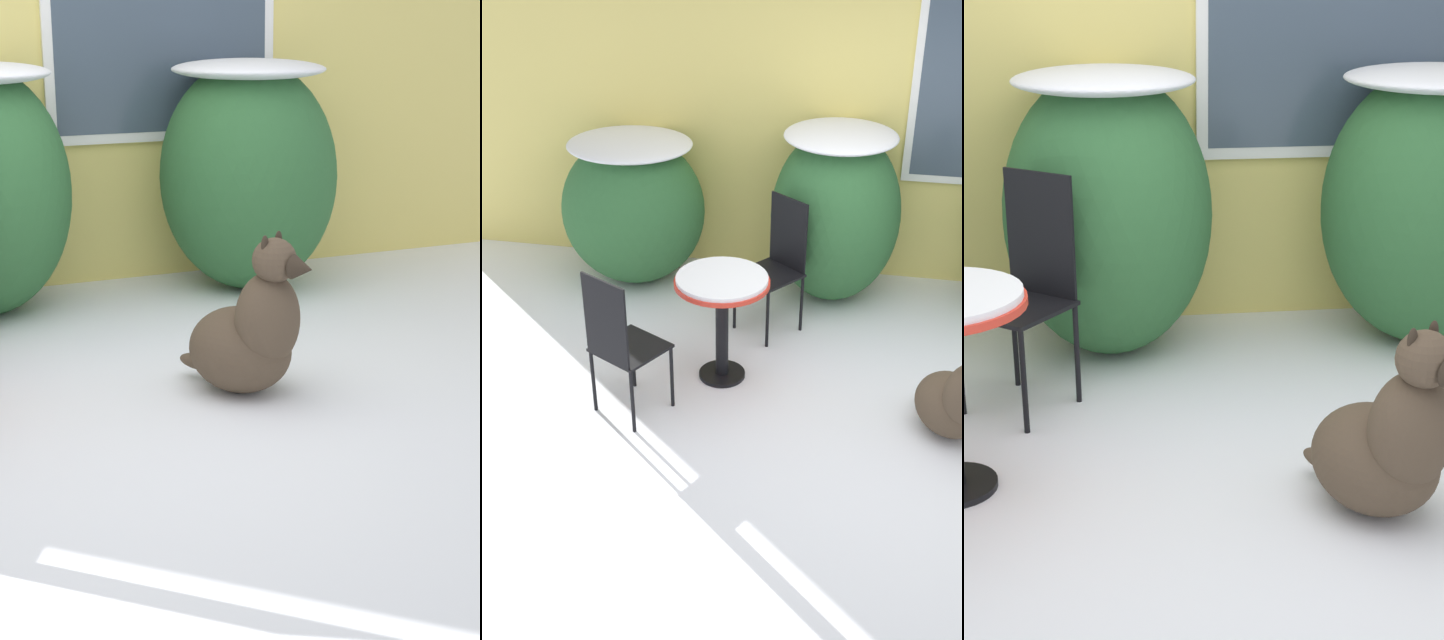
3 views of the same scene
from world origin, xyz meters
The scene contains 4 objects.
ground_plane centered at (0.00, 0.00, 0.00)m, with size 16.00×16.00×0.00m, color white.
house_wall centered at (0.06, 2.20, 1.49)m, with size 8.00×0.10×2.97m.
shrub_right centered at (1.27, 1.68, 0.73)m, with size 1.08×1.06×1.39m.
dog centered at (0.57, 0.03, 0.27)m, with size 0.61×0.65×0.75m.
Camera 1 is at (-1.05, -3.77, 1.65)m, focal length 55.00 mm.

